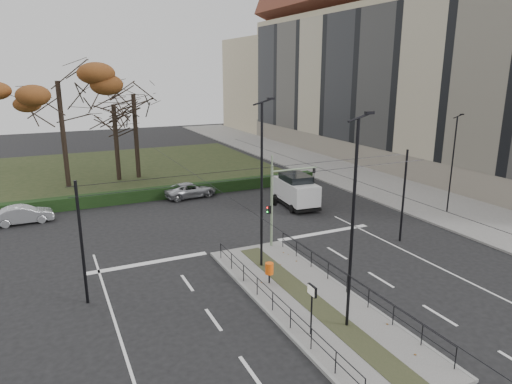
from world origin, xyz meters
The scene contains 20 objects.
ground centered at (0.00, 0.00, 0.00)m, with size 140.00×140.00×0.00m, color black.
median_island centered at (0.00, -2.50, 0.07)m, with size 4.40×15.00×0.14m, color #615F5C.
sidewalk_east centered at (18.00, 22.00, 0.07)m, with size 8.00×90.00×0.14m, color #615F5C.
park centered at (-6.00, 32.00, 0.05)m, with size 38.00×26.00×0.10m, color black.
hedge centered at (-6.00, 18.60, 0.50)m, with size 38.00×1.00×1.00m, color black.
apartment_block centered at (27.97, 23.97, 10.39)m, with size 13.09×52.10×21.64m.
median_railing centered at (0.00, -2.60, 0.98)m, with size 4.14×13.24×0.92m.
catenary centered at (0.00, 1.62, 3.42)m, with size 20.00×34.00×6.00m.
traffic_light centered at (1.80, 4.50, 3.12)m, with size 3.48×1.97×5.11m.
litter_bin centered at (-0.95, -0.07, 0.92)m, with size 0.43×0.43×1.10m.
info_panel centered at (-1.51, -5.00, 1.87)m, with size 0.13×0.57×2.20m.
streetlamp_median_near centered at (0.28, -5.08, 4.75)m, with size 0.76×0.15×9.06m.
streetlamp_median_far centered at (-0.35, 2.06, 4.84)m, with size 0.77×0.16×9.24m.
streetlamp_sidewalk centered at (16.99, 4.98, 3.95)m, with size 0.63×0.13×7.49m.
parked_car_second centered at (-12.57, 16.29, 0.65)m, with size 1.39×3.98×1.31m, color #A3A5AA.
parked_car_fourth centered at (0.44, 18.00, 0.63)m, with size 2.09×4.54×1.26m, color #A3A5AA.
white_van centered at (7.39, 11.75, 1.36)m, with size 2.63×5.20×2.63m.
rust_tree centered at (-8.97, 26.27, 9.80)m, with size 10.20×10.20×12.77m.
bare_tree_center centered at (-2.20, 27.25, 7.85)m, with size 6.38×6.38×11.12m.
bare_tree_near centered at (-4.19, 27.02, 6.99)m, with size 5.80×5.80×9.89m.
Camera 1 is at (-10.67, -19.19, 10.73)m, focal length 32.00 mm.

